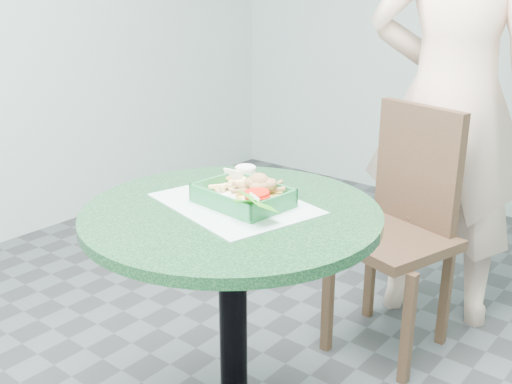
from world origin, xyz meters
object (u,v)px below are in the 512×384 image
Objects in this scene: dining_chair at (403,214)px; sauce_ramekin at (240,178)px; cafe_table at (232,272)px; diner_person at (458,44)px; food_basket at (243,206)px; crab_sandwich at (259,194)px.

dining_chair reaches higher than sauce_ramekin.
dining_chair is 14.88× the size of sauce_ramekin.
cafe_table is 1.28m from diner_person.
dining_chair is at bearing 72.88° from sauce_ramekin.
dining_chair is at bearing 82.27° from cafe_table.
crab_sandwich reaches higher than food_basket.
dining_chair is 0.82m from crab_sandwich.
diner_person is 36.23× the size of sauce_ramekin.
cafe_table is 13.04× the size of sauce_ramekin.
food_basket is at bearing 65.28° from diner_person.
cafe_table is 0.29m from sauce_ramekin.
diner_person is at bearing 83.46° from cafe_table.
cafe_table is 0.36× the size of diner_person.
sauce_ramekin is at bearing 123.02° from cafe_table.
dining_chair is 0.84m from food_basket.
cafe_table is at bearing -115.98° from crab_sandwich.
crab_sandwich is (-0.10, -1.08, -0.33)m from diner_person.
crab_sandwich is (0.03, 0.03, 0.03)m from food_basket.
diner_person reaches higher than food_basket.
food_basket is (-0.13, -1.11, -0.37)m from diner_person.
cafe_table is at bearing -81.40° from dining_chair.
crab_sandwich is (-0.08, -0.77, 0.27)m from dining_chair.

